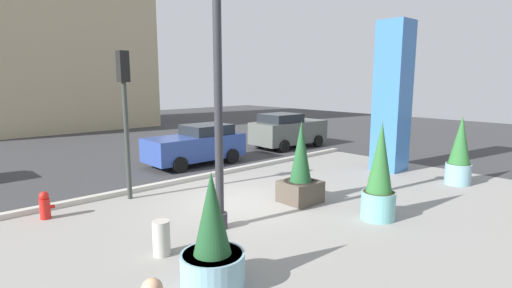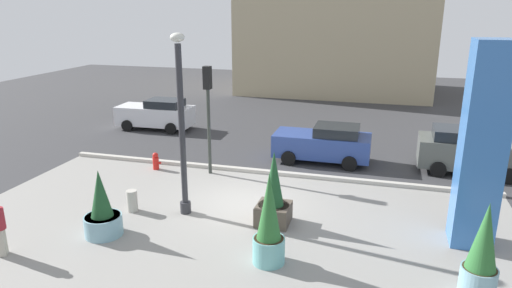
% 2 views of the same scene
% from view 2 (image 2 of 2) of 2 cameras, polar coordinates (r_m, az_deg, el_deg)
% --- Properties ---
extents(ground_plane, '(60.00, 60.00, 0.00)m').
position_cam_2_polar(ground_plane, '(19.75, 2.00, -2.91)').
color(ground_plane, '#38383A').
extents(plaza_pavement, '(18.00, 10.00, 0.02)m').
position_cam_2_polar(plaza_pavement, '(14.46, -3.74, -10.64)').
color(plaza_pavement, gray).
rests_on(plaza_pavement, ground_plane).
extents(curb_strip, '(18.00, 0.24, 0.16)m').
position_cam_2_polar(curb_strip, '(18.92, 1.37, -3.55)').
color(curb_strip, '#B7B2A8').
rests_on(curb_strip, ground_plane).
extents(lamp_post, '(0.44, 0.44, 5.93)m').
position_cam_2_polar(lamp_post, '(14.69, -9.29, 1.70)').
color(lamp_post, '#2D2D33').
rests_on(lamp_post, ground_plane).
extents(art_pillar_blue, '(1.13, 1.13, 5.88)m').
position_cam_2_polar(art_pillar_blue, '(14.04, 26.53, -0.36)').
color(art_pillar_blue, '#3870BC').
rests_on(art_pillar_blue, ground_plane).
extents(potted_plant_near_left, '(1.05, 1.05, 2.44)m').
position_cam_2_polar(potted_plant_near_left, '(14.42, 2.23, -6.57)').
color(potted_plant_near_left, '#4C4238').
rests_on(potted_plant_near_left, ground_plane).
extents(potted_plant_mid_plaza, '(0.85, 0.85, 2.42)m').
position_cam_2_polar(potted_plant_mid_plaza, '(12.16, 26.51, -12.33)').
color(potted_plant_mid_plaza, '#7AA8B7').
rests_on(potted_plant_mid_plaza, ground_plane).
extents(potted_plant_near_right, '(0.88, 0.88, 2.59)m').
position_cam_2_polar(potted_plant_near_right, '(12.21, 1.63, -10.14)').
color(potted_plant_near_right, '#6BB2B2').
rests_on(potted_plant_near_right, ground_plane).
extents(potted_plant_by_pillar, '(1.13, 1.13, 2.10)m').
position_cam_2_polar(potted_plant_by_pillar, '(14.52, -18.77, -8.05)').
color(potted_plant_by_pillar, '#7AA8B7').
rests_on(potted_plant_by_pillar, ground_plane).
extents(fire_hydrant, '(0.36, 0.26, 0.75)m').
position_cam_2_polar(fire_hydrant, '(19.81, -12.47, -2.12)').
color(fire_hydrant, red).
rests_on(fire_hydrant, ground_plane).
extents(concrete_bollard, '(0.36, 0.36, 0.75)m').
position_cam_2_polar(concrete_bollard, '(16.03, -15.29, -6.91)').
color(concrete_bollard, '#B2ADA3').
rests_on(concrete_bollard, ground_plane).
extents(traffic_light_corner, '(0.28, 0.42, 4.45)m').
position_cam_2_polar(traffic_light_corner, '(18.30, -6.03, 5.17)').
color(traffic_light_corner, '#333833').
rests_on(traffic_light_corner, ground_plane).
extents(car_far_lane, '(4.29, 2.02, 1.73)m').
position_cam_2_polar(car_far_lane, '(26.31, -12.38, 3.69)').
color(car_far_lane, silver).
rests_on(car_far_lane, ground_plane).
extents(car_intersection, '(4.24, 2.05, 1.69)m').
position_cam_2_polar(car_intersection, '(20.43, 8.52, 0.09)').
color(car_intersection, '#2D4793').
rests_on(car_intersection, ground_plane).
extents(car_curb_east, '(4.26, 2.21, 1.86)m').
position_cam_2_polar(car_curb_east, '(20.84, 25.24, -0.82)').
color(car_curb_east, '#565B56').
rests_on(car_curb_east, ground_plane).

